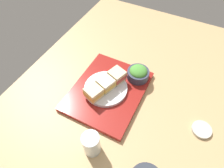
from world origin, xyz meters
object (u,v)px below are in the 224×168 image
Objects in this scene: sandwich_middle at (106,84)px; small_sauce_dish at (202,130)px; drinking_glass at (92,144)px; sandwich_near at (117,76)px; sandwich_plate at (106,88)px; sandwich_far at (94,93)px; salad_bowl at (138,73)px.

sandwich_middle is 43.41cm from small_sauce_dish.
small_sauce_dish is at bearing 127.18° from drinking_glass.
sandwich_near is 0.80× the size of drinking_glass.
sandwich_plate is at bearing -89.01° from small_sauce_dish.
sandwich_middle is 0.80× the size of drinking_glass.
sandwich_far reaches higher than small_sauce_dish.
drinking_glass is at bearing -52.82° from small_sauce_dish.
salad_bowl is at bearing 142.63° from sandwich_middle.
drinking_glass is at bearing 17.72° from sandwich_plate.
sandwich_near is at bearing -97.96° from small_sauce_dish.
drinking_glass is (25.68, 8.20, 2.38)cm from sandwich_plate.
salad_bowl is 0.96× the size of drinking_glass.
sandwich_near reaches higher than salad_bowl.
sandwich_near is 1.04× the size of sandwich_far.
drinking_glass is (25.68, 8.20, -0.90)cm from sandwich_middle.
sandwich_far is 0.81× the size of salad_bowl.
sandwich_near is 41.50cm from small_sauce_dish.
small_sauce_dish is (5.70, 40.71, -5.67)cm from sandwich_near.
sandwich_plate reaches higher than small_sauce_dish.
small_sauce_dish is at bearing 98.99° from sandwich_far.
salad_bowl is 1.30× the size of small_sauce_dish.
small_sauce_dish is (-0.74, 43.04, -2.33)cm from sandwich_plate.
drinking_glass reaches higher than sandwich_far.
salad_bowl is at bearing -110.69° from small_sauce_dish.
drinking_glass reaches higher than sandwich_near.
small_sauce_dish is at bearing 90.99° from sandwich_plate.
sandwich_far is at bearing -32.28° from salad_bowl.
sandwich_near reaches higher than sandwich_middle.
sandwich_far and salad_bowl have the same top height.
drinking_glass is 1.36× the size of small_sauce_dish.
drinking_glass is at bearing 28.69° from sandwich_far.
sandwich_middle reaches higher than sandwich_plate.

